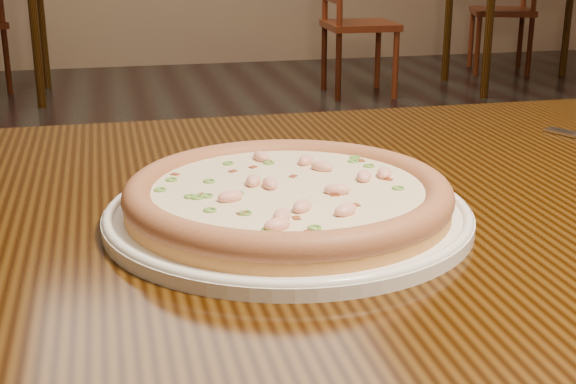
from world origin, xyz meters
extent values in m
plane|color=black|center=(0.00, 0.00, 0.00)|extent=(9.00, 9.00, 0.00)
cube|color=black|center=(-0.17, -0.94, 0.73)|extent=(1.20, 0.80, 0.04)
cylinder|color=white|center=(-0.29, -0.99, 0.76)|extent=(0.35, 0.35, 0.01)
torus|color=white|center=(-0.29, -0.99, 0.76)|extent=(0.35, 0.35, 0.01)
cylinder|color=tan|center=(-0.29, -0.99, 0.77)|extent=(0.31, 0.31, 0.02)
torus|color=#B46E44|center=(-0.29, -0.99, 0.78)|extent=(0.31, 0.31, 0.03)
cylinder|color=#F6E2B8|center=(-0.29, -0.99, 0.78)|extent=(0.26, 0.26, 0.00)
ellipsoid|color=#F2B29E|center=(-0.33, -1.09, 0.79)|extent=(0.03, 0.02, 0.01)
ellipsoid|color=#F2B29E|center=(-0.30, -1.06, 0.79)|extent=(0.03, 0.03, 0.01)
ellipsoid|color=#F2B29E|center=(-0.26, -0.92, 0.79)|extent=(0.02, 0.03, 0.01)
ellipsoid|color=#F2B29E|center=(-0.25, -0.94, 0.79)|extent=(0.03, 0.03, 0.01)
ellipsoid|color=#F2B29E|center=(-0.22, -0.99, 0.79)|extent=(0.02, 0.03, 0.01)
ellipsoid|color=#F2B29E|center=(-0.35, -1.02, 0.79)|extent=(0.03, 0.02, 0.01)
ellipsoid|color=#F2B29E|center=(-0.26, -1.07, 0.79)|extent=(0.03, 0.02, 0.01)
ellipsoid|color=#F2B29E|center=(-0.19, -0.98, 0.79)|extent=(0.02, 0.03, 0.01)
ellipsoid|color=#F2B29E|center=(-0.32, -0.97, 0.79)|extent=(0.02, 0.03, 0.01)
ellipsoid|color=#F2B29E|center=(-0.32, -1.08, 0.79)|extent=(0.02, 0.03, 0.01)
ellipsoid|color=#F2B29E|center=(-0.30, -0.89, 0.79)|extent=(0.02, 0.03, 0.01)
ellipsoid|color=#F2B29E|center=(-0.31, -0.99, 0.79)|extent=(0.01, 0.02, 0.01)
ellipsoid|color=#F2B29E|center=(-0.25, -1.02, 0.79)|extent=(0.03, 0.02, 0.01)
cube|color=maroon|center=(-0.31, -1.07, 0.78)|extent=(0.01, 0.01, 0.00)
cube|color=maroon|center=(-0.20, -0.92, 0.78)|extent=(0.01, 0.01, 0.00)
cube|color=maroon|center=(-0.28, -0.96, 0.78)|extent=(0.01, 0.01, 0.00)
cube|color=maroon|center=(-0.39, -0.93, 0.78)|extent=(0.01, 0.01, 0.00)
cube|color=maroon|center=(-0.26, -1.02, 0.78)|extent=(0.01, 0.01, 0.00)
cube|color=maroon|center=(-0.26, -1.01, 0.78)|extent=(0.01, 0.01, 0.00)
cube|color=maroon|center=(-0.19, -0.99, 0.78)|extent=(0.01, 0.01, 0.00)
cube|color=maroon|center=(-0.29, -0.90, 0.78)|extent=(0.01, 0.01, 0.00)
cube|color=maroon|center=(-0.30, -1.11, 0.78)|extent=(0.01, 0.01, 0.00)
cube|color=maroon|center=(-0.35, -1.05, 0.78)|extent=(0.01, 0.01, 0.00)
cube|color=maroon|center=(-0.25, -1.05, 0.78)|extent=(0.01, 0.01, 0.00)
cube|color=maroon|center=(-0.37, -1.00, 0.78)|extent=(0.01, 0.01, 0.00)
cube|color=maroon|center=(-0.31, -0.92, 0.78)|extent=(0.01, 0.01, 0.00)
cube|color=maroon|center=(-0.30, -1.05, 0.78)|extent=(0.01, 0.01, 0.00)
cube|color=maroon|center=(-0.34, -0.93, 0.78)|extent=(0.01, 0.01, 0.00)
torus|color=#5E963A|center=(-0.37, -1.00, 0.79)|extent=(0.02, 0.02, 0.00)
torus|color=#5E963A|center=(-0.31, -0.97, 0.79)|extent=(0.02, 0.02, 0.00)
torus|color=#5E963A|center=(-0.36, -0.96, 0.79)|extent=(0.02, 0.02, 0.00)
torus|color=#5E963A|center=(-0.37, -1.04, 0.79)|extent=(0.02, 0.02, 0.00)
torus|color=#5E963A|center=(-0.19, -1.02, 0.79)|extent=(0.02, 0.02, 0.00)
torus|color=#5E963A|center=(-0.38, -1.00, 0.79)|extent=(0.02, 0.02, 0.00)
torus|color=#5E963A|center=(-0.30, -1.10, 0.79)|extent=(0.01, 0.01, 0.00)
torus|color=#5E963A|center=(-0.21, -0.92, 0.79)|extent=(0.02, 0.02, 0.00)
torus|color=#5E963A|center=(-0.20, -0.94, 0.79)|extent=(0.02, 0.02, 0.00)
torus|color=#5E963A|center=(-0.33, -1.10, 0.79)|extent=(0.02, 0.02, 0.00)
torus|color=#5E963A|center=(-0.29, -0.91, 0.79)|extent=(0.02, 0.02, 0.00)
torus|color=#5E963A|center=(-0.34, -1.05, 0.79)|extent=(0.02, 0.02, 0.00)
torus|color=#5E963A|center=(-0.34, -1.00, 0.79)|extent=(0.02, 0.02, 0.00)
torus|color=#5E963A|center=(-0.34, -0.90, 0.79)|extent=(0.02, 0.02, 0.00)
torus|color=#5E963A|center=(-0.40, -0.94, 0.79)|extent=(0.02, 0.02, 0.00)
torus|color=#5E963A|center=(-0.20, -0.91, 0.79)|extent=(0.01, 0.01, 0.00)
torus|color=#5E963A|center=(-0.41, -0.97, 0.79)|extent=(0.02, 0.02, 0.00)
torus|color=#5E963A|center=(-0.39, -1.00, 0.79)|extent=(0.02, 0.02, 0.00)
cube|color=silver|center=(0.14, -0.75, 0.75)|extent=(0.02, 0.05, 0.00)
cube|color=silver|center=(0.14, -0.75, 0.75)|extent=(0.02, 0.05, 0.00)
cube|color=silver|center=(0.15, -0.74, 0.75)|extent=(0.02, 0.05, 0.00)
cube|color=silver|center=(0.15, -0.74, 0.75)|extent=(0.02, 0.05, 0.00)
cylinder|color=black|center=(-0.82, 3.14, 0.35)|extent=(0.05, 0.05, 0.71)
cylinder|color=black|center=(-0.82, 3.74, 0.35)|extent=(0.05, 0.05, 0.71)
cylinder|color=black|center=(1.83, 2.82, 0.35)|extent=(0.05, 0.05, 0.71)
cylinder|color=black|center=(1.83, 3.42, 0.35)|extent=(0.05, 0.05, 0.71)
cylinder|color=black|center=(2.73, 3.42, 0.35)|extent=(0.05, 0.05, 0.71)
cylinder|color=#4F2516|center=(-1.04, 3.59, 0.21)|extent=(0.04, 0.04, 0.41)
cylinder|color=#4F2516|center=(-1.04, 3.59, 0.47)|extent=(0.04, 0.04, 0.95)
cube|color=#4F2516|center=(1.11, 3.11, 0.43)|extent=(0.43, 0.43, 0.04)
cylinder|color=#4F2516|center=(1.28, 2.92, 0.21)|extent=(0.04, 0.04, 0.41)
cylinder|color=#4F2516|center=(1.29, 3.28, 0.21)|extent=(0.04, 0.04, 0.41)
cylinder|color=#4F2516|center=(0.92, 2.93, 0.21)|extent=(0.04, 0.04, 0.41)
cylinder|color=#4F2516|center=(0.93, 3.29, 0.21)|extent=(0.04, 0.04, 0.41)
cylinder|color=#4F2516|center=(0.92, 2.93, 0.47)|extent=(0.04, 0.04, 0.95)
cylinder|color=#4F2516|center=(0.93, 3.29, 0.47)|extent=(0.04, 0.04, 0.95)
cube|color=#4F2516|center=(2.36, 3.68, 0.43)|extent=(0.53, 0.53, 0.04)
cylinder|color=#4F2516|center=(2.25, 3.91, 0.21)|extent=(0.04, 0.04, 0.41)
cylinder|color=#4F2516|center=(2.13, 3.56, 0.21)|extent=(0.04, 0.04, 0.41)
cylinder|color=#4F2516|center=(2.59, 3.79, 0.21)|extent=(0.04, 0.04, 0.41)
cylinder|color=#4F2516|center=(2.48, 3.45, 0.21)|extent=(0.04, 0.04, 0.41)
cylinder|color=#4F2516|center=(2.59, 3.79, 0.47)|extent=(0.04, 0.04, 0.95)
cylinder|color=#4F2516|center=(2.48, 3.45, 0.47)|extent=(0.04, 0.04, 0.95)
camera|label=1|loc=(-0.45, -1.69, 1.02)|focal=50.00mm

